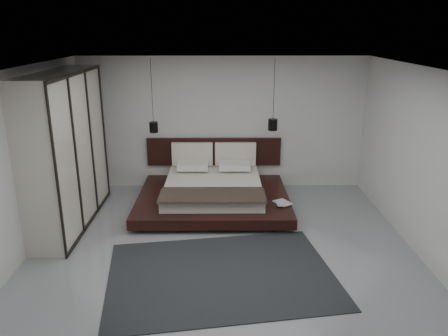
{
  "coord_description": "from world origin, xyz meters",
  "views": [
    {
      "loc": [
        -0.03,
        -6.1,
        3.35
      ],
      "look_at": [
        0.02,
        1.2,
        0.99
      ],
      "focal_mm": 35.0,
      "sensor_mm": 36.0,
      "label": 1
    }
  ],
  "objects_px": {
    "lattice_screen": "(76,134)",
    "pendant_right": "(273,124)",
    "bed": "(213,191)",
    "rug": "(221,274)",
    "wardrobe": "(66,150)",
    "pendant_left": "(154,127)"
  },
  "relations": [
    {
      "from": "lattice_screen",
      "to": "pendant_right",
      "type": "height_order",
      "value": "pendant_right"
    },
    {
      "from": "bed",
      "to": "rug",
      "type": "height_order",
      "value": "bed"
    },
    {
      "from": "bed",
      "to": "pendant_right",
      "type": "xyz_separation_m",
      "value": [
        1.18,
        0.46,
        1.22
      ]
    },
    {
      "from": "bed",
      "to": "rug",
      "type": "xyz_separation_m",
      "value": [
        0.16,
        -2.58,
        -0.29
      ]
    },
    {
      "from": "rug",
      "to": "bed",
      "type": "bearing_deg",
      "value": 93.44
    },
    {
      "from": "lattice_screen",
      "to": "bed",
      "type": "height_order",
      "value": "lattice_screen"
    },
    {
      "from": "bed",
      "to": "pendant_right",
      "type": "distance_m",
      "value": 1.76
    },
    {
      "from": "bed",
      "to": "pendant_right",
      "type": "bearing_deg",
      "value": 21.37
    },
    {
      "from": "bed",
      "to": "wardrobe",
      "type": "bearing_deg",
      "value": -162.9
    },
    {
      "from": "lattice_screen",
      "to": "wardrobe",
      "type": "relative_size",
      "value": 0.96
    },
    {
      "from": "pendant_left",
      "to": "wardrobe",
      "type": "bearing_deg",
      "value": -137.2
    },
    {
      "from": "lattice_screen",
      "to": "pendant_left",
      "type": "height_order",
      "value": "pendant_left"
    },
    {
      "from": "lattice_screen",
      "to": "wardrobe",
      "type": "height_order",
      "value": "wardrobe"
    },
    {
      "from": "bed",
      "to": "wardrobe",
      "type": "height_order",
      "value": "wardrobe"
    },
    {
      "from": "rug",
      "to": "pendant_right",
      "type": "bearing_deg",
      "value": 71.38
    },
    {
      "from": "bed",
      "to": "pendant_right",
      "type": "height_order",
      "value": "pendant_right"
    },
    {
      "from": "wardrobe",
      "to": "bed",
      "type": "bearing_deg",
      "value": 17.1
    },
    {
      "from": "bed",
      "to": "rug",
      "type": "relative_size",
      "value": 0.91
    },
    {
      "from": "pendant_right",
      "to": "bed",
      "type": "bearing_deg",
      "value": -158.63
    },
    {
      "from": "bed",
      "to": "wardrobe",
      "type": "xyz_separation_m",
      "value": [
        -2.51,
        -0.77,
        1.04
      ]
    },
    {
      "from": "bed",
      "to": "wardrobe",
      "type": "relative_size",
      "value": 1.06
    },
    {
      "from": "wardrobe",
      "to": "rug",
      "type": "height_order",
      "value": "wardrobe"
    }
  ]
}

